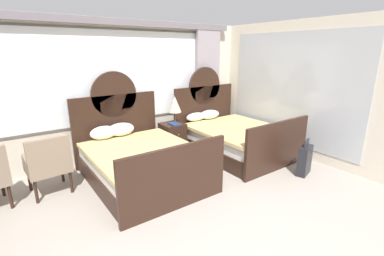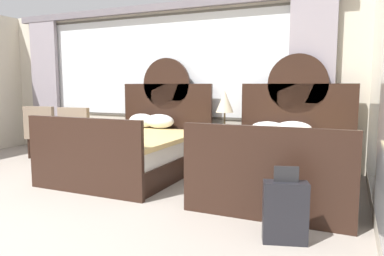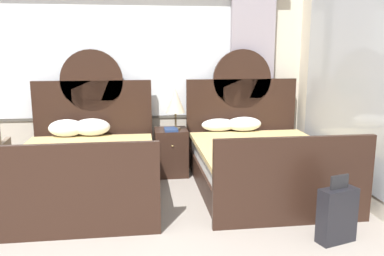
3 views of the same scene
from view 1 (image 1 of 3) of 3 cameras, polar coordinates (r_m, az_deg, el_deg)
The scene contains 9 objects.
wall_back_window at distance 5.42m, azimuth -19.55°, elevation 7.85°, with size 6.78×0.22×2.70m.
wall_right_mirror at distance 5.84m, azimuth 22.56°, elevation 7.22°, with size 0.08×4.30×2.70m.
bed_near_window at distance 4.67m, azimuth -10.91°, elevation -6.58°, with size 1.65×2.19×1.76m.
bed_near_mirror at distance 5.83m, azimuth 8.68°, elevation -1.86°, with size 1.65×2.19×1.76m.
nightstand_between_beds at distance 5.73m, azimuth -4.08°, elevation -2.23°, with size 0.45×0.47×0.66m.
table_lamp_on_nightstand at distance 5.58m, azimuth -3.62°, elevation 4.94°, with size 0.27×0.27×0.57m.
book_on_nightstand at distance 5.56m, azimuth -3.71°, elevation 0.89°, with size 0.18×0.26×0.03m.
armchair_by_window_left at distance 4.60m, azimuth -27.99°, elevation -6.48°, with size 0.62×0.62×0.93m.
suitcase_on_floor at distance 5.19m, azimuth 22.62°, elevation -6.26°, with size 0.39×0.25×0.65m.
Camera 1 is at (-1.51, -1.46, 2.12)m, focal length 25.35 mm.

